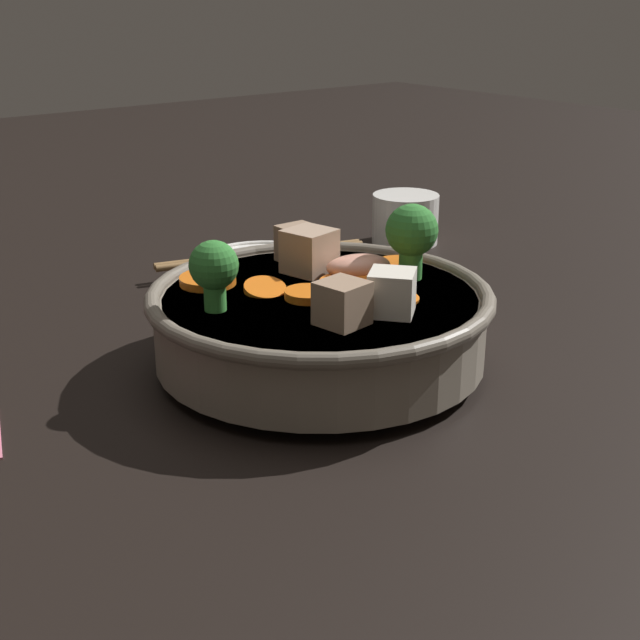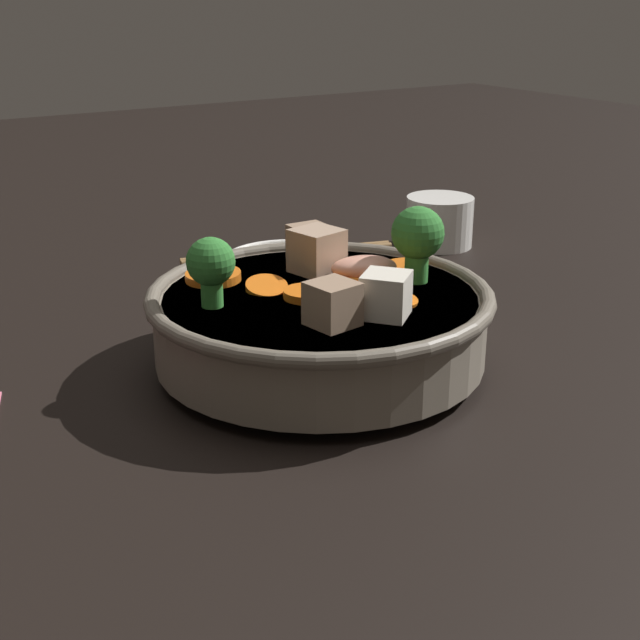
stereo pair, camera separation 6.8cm
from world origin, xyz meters
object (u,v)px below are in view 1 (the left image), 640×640
Objects in this scene: tea_cup at (405,218)px; chopsticks_pair at (262,255)px; stirfry_bowl at (321,316)px; side_saucer at (262,263)px.

tea_cup is 0.34× the size of chopsticks_pair.
chopsticks_pair is at bearing 64.81° from stirfry_bowl.
stirfry_bowl is 0.26m from side_saucer.
stirfry_bowl is at bearing -115.19° from side_saucer.
side_saucer is 1.84× the size of tea_cup.
tea_cup is at bearing -5.54° from chopsticks_pair.
side_saucer is 0.19m from tea_cup.
side_saucer is at bearing 63.43° from chopsticks_pair.
tea_cup is (0.19, -0.02, 0.02)m from side_saucer.
side_saucer is 0.63× the size of chopsticks_pair.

